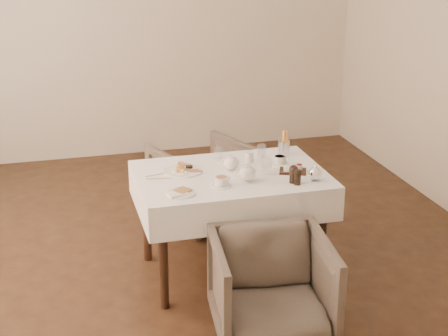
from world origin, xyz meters
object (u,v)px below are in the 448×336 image
Objects in this scene: armchair_near at (272,289)px; breakfast_plate at (183,170)px; table at (231,189)px; armchair_far at (204,183)px; teapot_centre at (231,162)px.

breakfast_plate reaches higher than armchair_near.
armchair_far is (0.03, 0.93, -0.31)m from table.
breakfast_plate is (-0.31, 0.13, 0.13)m from table.
armchair_near is at bearing -91.14° from breakfast_plate.
teapot_centre is (0.02, 0.07, 0.17)m from table.
armchair_near is 1.09m from breakfast_plate.
table is 8.82× the size of teapot_centre.
teapot_centre is (-0.01, -0.86, 0.48)m from armchair_far.
breakfast_plate reaches higher than armchair_far.
teapot_centre is at bearing 68.07° from armchair_far.
breakfast_plate is (-0.34, -0.80, 0.43)m from armchair_far.
table is 4.80× the size of breakfast_plate.
breakfast_plate is at bearing 46.09° from armchair_far.
table reaches higher than armchair_far.
teapot_centre reaches higher than breakfast_plate.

